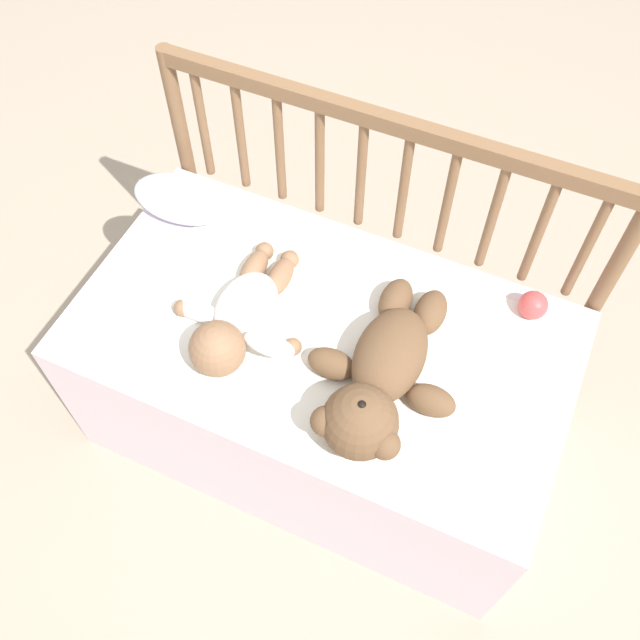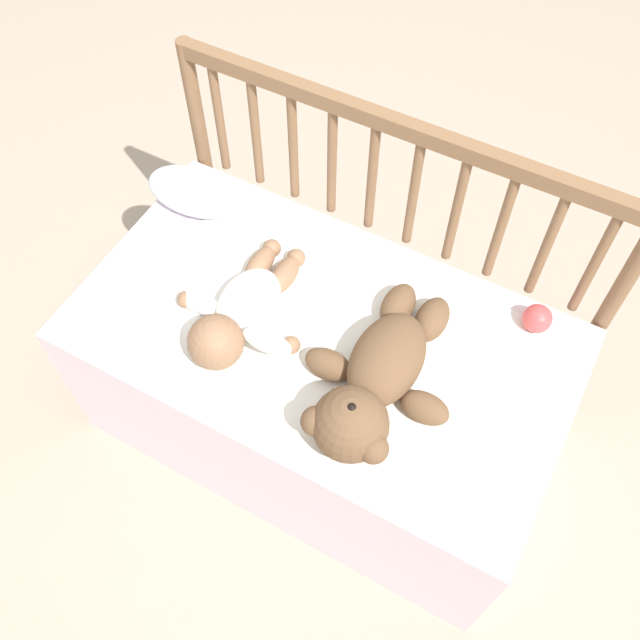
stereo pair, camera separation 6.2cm
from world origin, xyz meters
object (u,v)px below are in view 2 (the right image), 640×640
at_px(teddy_bear, 375,381).
at_px(baby, 240,312).
at_px(small_pillow, 193,191).
at_px(toy_ball, 537,319).

bearing_deg(teddy_bear, baby, 176.10).
height_order(baby, small_pillow, baby).
relative_size(small_pillow, toy_ball, 3.83).
distance_m(baby, small_pillow, 0.39).
height_order(teddy_bear, baby, teddy_bear).
distance_m(teddy_bear, baby, 0.33).
distance_m(small_pillow, toy_ball, 0.86).
height_order(teddy_bear, toy_ball, teddy_bear).
relative_size(teddy_bear, small_pillow, 1.84).
height_order(small_pillow, toy_ball, toy_ball).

